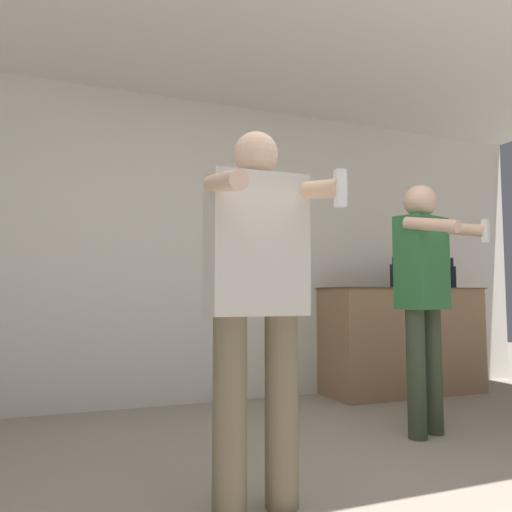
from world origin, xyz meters
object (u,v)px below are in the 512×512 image
at_px(bottle_tall_gin, 417,275).
at_px(person_woman_foreground, 257,291).
at_px(bottle_clear_vodka, 394,275).
at_px(person_man_side, 424,284).
at_px(bottle_green_wine, 452,276).

bearing_deg(bottle_tall_gin, person_woman_foreground, -141.89).
relative_size(bottle_clear_vodka, person_woman_foreground, 0.19).
distance_m(bottle_clear_vodka, bottle_tall_gin, 0.26).
height_order(bottle_clear_vodka, person_man_side, person_man_side).
distance_m(bottle_tall_gin, person_woman_foreground, 2.94).
bearing_deg(bottle_green_wine, bottle_tall_gin, 180.00).
bearing_deg(bottle_green_wine, bottle_clear_vodka, 180.00).
relative_size(bottle_clear_vodka, bottle_green_wine, 1.01).
xyz_separation_m(bottle_tall_gin, person_woman_foreground, (-2.31, -1.81, -0.17)).
xyz_separation_m(bottle_clear_vodka, person_man_side, (-0.66, -1.18, -0.12)).
bearing_deg(person_woman_foreground, person_man_side, 24.31).
height_order(bottle_clear_vodka, person_woman_foreground, person_woman_foreground).
bearing_deg(bottle_clear_vodka, person_man_side, -119.02).
relative_size(person_woman_foreground, person_man_side, 0.99).
bearing_deg(person_woman_foreground, bottle_tall_gin, 38.11).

